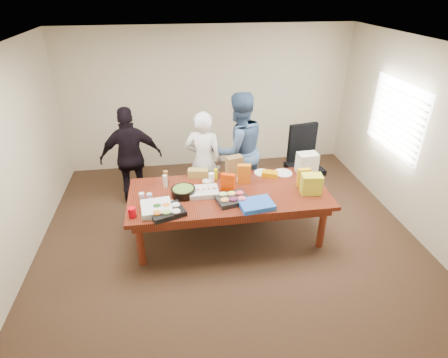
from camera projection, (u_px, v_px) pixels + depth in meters
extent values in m
cube|color=#47301E|center=(229.00, 235.00, 5.43)|extent=(5.50, 5.00, 0.02)
cube|color=white|center=(230.00, 46.00, 4.11)|extent=(5.50, 5.00, 0.02)
cube|color=beige|center=(208.00, 99.00, 6.93)|extent=(5.50, 0.04, 2.70)
cube|color=beige|center=(285.00, 297.00, 2.61)|extent=(5.50, 0.04, 2.70)
cube|color=beige|center=(9.00, 168.00, 4.41)|extent=(0.04, 5.00, 2.70)
cube|color=beige|center=(419.00, 141.00, 5.13)|extent=(0.04, 5.00, 2.70)
cube|color=white|center=(396.00, 117.00, 5.57)|extent=(0.03, 1.40, 1.10)
cube|color=beige|center=(394.00, 118.00, 5.56)|extent=(0.04, 1.36, 1.00)
cube|color=#4C1C0F|center=(229.00, 214.00, 5.24)|extent=(2.80, 1.20, 0.75)
cube|color=black|center=(305.00, 166.00, 6.10)|extent=(0.71, 0.71, 1.21)
imported|color=white|center=(204.00, 162.00, 5.72)|extent=(0.70, 0.58, 1.66)
imported|color=#364E73|center=(238.00, 150.00, 5.82)|extent=(1.10, 0.96, 1.90)
imported|color=black|center=(131.00, 157.00, 5.84)|extent=(1.03, 0.51, 1.69)
cube|color=black|center=(167.00, 212.00, 4.58)|extent=(0.51, 0.46, 0.06)
cube|color=black|center=(232.00, 199.00, 4.84)|extent=(0.48, 0.41, 0.06)
cube|color=silver|center=(204.00, 192.00, 5.00)|extent=(0.41, 0.31, 0.07)
cylinder|color=black|center=(183.00, 192.00, 4.96)|extent=(0.39, 0.39, 0.11)
cube|color=blue|center=(256.00, 204.00, 4.72)|extent=(0.48, 0.38, 0.07)
cube|color=#C83000|center=(228.00, 183.00, 4.99)|extent=(0.21, 0.15, 0.28)
cube|color=gold|center=(303.00, 177.00, 5.16)|extent=(0.18, 0.08, 0.27)
cube|color=orange|center=(244.00, 174.00, 5.22)|extent=(0.20, 0.11, 0.30)
cylinder|color=white|center=(211.00, 177.00, 5.30)|extent=(0.09, 0.09, 0.13)
cylinder|color=#D5E200|center=(216.00, 174.00, 5.36)|extent=(0.06, 0.06, 0.16)
cylinder|color=brown|center=(166.00, 177.00, 5.22)|extent=(0.07, 0.07, 0.21)
cylinder|color=silver|center=(165.00, 181.00, 5.15)|extent=(0.07, 0.07, 0.19)
cube|color=orange|center=(270.00, 174.00, 5.45)|extent=(0.26, 0.21, 0.08)
cube|color=#A4863B|center=(198.00, 173.00, 5.43)|extent=(0.32, 0.18, 0.12)
cube|color=brown|center=(234.00, 166.00, 5.41)|extent=(0.27, 0.20, 0.32)
cylinder|color=red|center=(132.00, 212.00, 4.51)|extent=(0.10, 0.10, 0.13)
cylinder|color=silver|center=(150.00, 197.00, 4.85)|extent=(0.09, 0.09, 0.10)
cylinder|color=white|center=(142.00, 196.00, 4.87)|extent=(0.09, 0.09, 0.10)
cube|color=silver|center=(159.00, 210.00, 4.63)|extent=(0.41, 0.41, 0.04)
cube|color=silver|center=(156.00, 207.00, 4.61)|extent=(0.42, 0.42, 0.04)
cylinder|color=white|center=(283.00, 173.00, 5.54)|extent=(0.30, 0.30, 0.02)
cylinder|color=white|center=(262.00, 173.00, 5.56)|extent=(0.29, 0.29, 0.02)
cylinder|color=silver|center=(242.00, 180.00, 5.31)|extent=(0.17, 0.17, 0.06)
cylinder|color=beige|center=(207.00, 182.00, 5.25)|extent=(0.17, 0.17, 0.05)
cube|color=silver|center=(307.00, 163.00, 5.50)|extent=(0.31, 0.23, 0.32)
cube|color=yellow|center=(311.00, 184.00, 4.98)|extent=(0.30, 0.23, 0.28)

